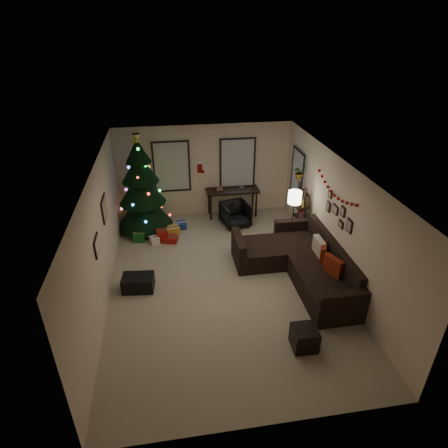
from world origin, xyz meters
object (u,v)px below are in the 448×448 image
at_px(desk_chair, 235,214).
at_px(bookshelf, 301,213).
at_px(sofa, 301,263).
at_px(desk, 232,193).
at_px(christmas_tree, 142,191).

xyz_separation_m(desk_chair, bookshelf, (1.56, -1.02, 0.42)).
bearing_deg(sofa, desk, 107.66).
height_order(christmas_tree, desk_chair, christmas_tree).
xyz_separation_m(christmas_tree, bookshelf, (4.09, -1.20, -0.40)).
bearing_deg(bookshelf, desk_chair, 146.83).
distance_m(sofa, desk_chair, 2.78).
bearing_deg(bookshelf, desk, 132.56).
xyz_separation_m(desk, desk_chair, (-0.03, -0.65, -0.38)).
distance_m(christmas_tree, sofa, 4.60).
relative_size(desk, bookshelf, 0.97).
relative_size(desk, desk_chair, 2.21).
bearing_deg(desk, christmas_tree, -169.59).
bearing_deg(desk_chair, bookshelf, -46.24).
bearing_deg(christmas_tree, desk_chair, -4.05).
relative_size(sofa, desk_chair, 4.51).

